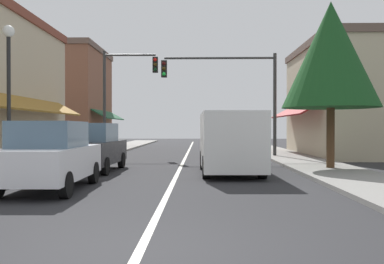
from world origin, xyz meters
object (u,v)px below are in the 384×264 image
parked_car_second_left (92,147)px  traffic_signal_left_corner (121,86)px  van_in_lane (230,141)px  street_lamp_left_near (9,76)px  tree_right_near (331,55)px  traffic_signal_mast_arm (234,85)px  parked_car_nearest_left (50,156)px

parked_car_second_left → traffic_signal_left_corner: bearing=95.3°
van_in_lane → street_lamp_left_near: 7.48m
van_in_lane → street_lamp_left_near: street_lamp_left_near is taller
parked_car_second_left → tree_right_near: bearing=3.9°
street_lamp_left_near → traffic_signal_mast_arm: bearing=53.0°
parked_car_nearest_left → traffic_signal_mast_arm: 13.86m
parked_car_nearest_left → tree_right_near: bearing=30.0°
parked_car_second_left → traffic_signal_mast_arm: bearing=53.8°
traffic_signal_mast_arm → street_lamp_left_near: traffic_signal_mast_arm is taller
parked_car_nearest_left → traffic_signal_left_corner: (-0.73, 14.19, 3.13)m
van_in_lane → traffic_signal_mast_arm: traffic_signal_mast_arm is taller
traffic_signal_mast_arm → tree_right_near: size_ratio=0.98×
parked_car_nearest_left → traffic_signal_mast_arm: (5.67, 12.29, 3.02)m
parked_car_second_left → tree_right_near: tree_right_near is taller
parked_car_second_left → traffic_signal_mast_arm: traffic_signal_mast_arm is taller
parked_car_nearest_left → parked_car_second_left: same height
traffic_signal_left_corner → tree_right_near: 13.05m
traffic_signal_mast_arm → traffic_signal_left_corner: 6.68m
parked_car_second_left → street_lamp_left_near: street_lamp_left_near is taller
parked_car_nearest_left → tree_right_near: 10.69m
street_lamp_left_near → tree_right_near: 11.19m
parked_car_nearest_left → tree_right_near: (8.70, 5.18, 3.43)m
street_lamp_left_near → tree_right_near: tree_right_near is taller
street_lamp_left_near → tree_right_near: (10.71, 3.06, 1.11)m
traffic_signal_left_corner → traffic_signal_mast_arm: bearing=-16.6°
traffic_signal_left_corner → parked_car_second_left: bearing=-86.2°
traffic_signal_mast_arm → street_lamp_left_near: (-7.67, -10.17, -0.70)m
van_in_lane → traffic_signal_left_corner: (-5.62, 10.01, 2.86)m
parked_car_nearest_left → street_lamp_left_near: 3.73m
van_in_lane → parked_car_nearest_left: bearing=-140.8°
street_lamp_left_near → parked_car_second_left: bearing=54.8°
tree_right_near → traffic_signal_mast_arm: bearing=113.2°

